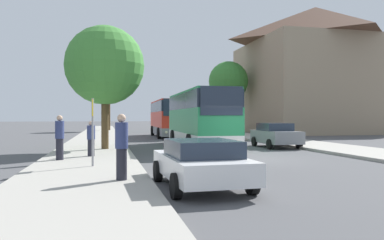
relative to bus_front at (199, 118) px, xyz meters
name	(u,v)px	position (x,y,z in m)	size (l,w,h in m)	color
ground_plane	(249,160)	(0.52, -7.02, -1.85)	(300.00, 300.00, 0.00)	#4C4C4F
sidewalk_left	(88,162)	(-6.48, -7.02, -1.78)	(4.00, 120.00, 0.15)	#A39E93
sidewalk_right	(382,154)	(7.52, -7.02, -1.78)	(4.00, 120.00, 0.15)	#A39E93
building_right_background	(315,70)	(19.53, 18.80, 5.90)	(16.08, 15.02, 15.50)	gray
bus_front	(199,118)	(0.00, 0.00, 0.00)	(2.92, 10.42, 3.48)	silver
bus_middle	(169,118)	(0.15, 12.71, 0.00)	(3.04, 10.24, 3.47)	gray
parked_car_left_curb	(201,162)	(-3.24, -13.01, -1.15)	(2.23, 4.14, 1.31)	silver
parked_car_right_near	(275,135)	(4.70, -1.04, -1.05)	(2.19, 4.14, 1.54)	slate
parked_car_right_far	(201,127)	(4.25, 16.29, -1.06)	(1.98, 4.29, 1.51)	red
bus_stop_sign	(93,124)	(-6.22, -8.91, -0.18)	(0.08, 0.45, 2.45)	gray
pedestrian_waiting_near	(60,137)	(-7.62, -6.56, -0.76)	(0.36, 0.36, 1.85)	#23232D
pedestrian_waiting_far	(122,146)	(-5.33, -12.15, -0.75)	(0.36, 0.36, 1.86)	#23232D
pedestrian_walking_back	(91,138)	(-6.41, -5.33, -0.90)	(0.36, 0.36, 1.60)	#23232D
tree_left_near	(109,87)	(-5.36, 28.63, 4.13)	(4.00, 4.00, 7.87)	#513D23
tree_left_far	(105,66)	(-5.80, -1.52, 2.93)	(4.38, 4.38, 6.83)	#513D23
tree_right_near	(228,81)	(8.72, 20.23, 4.38)	(4.77, 4.77, 8.50)	#47331E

